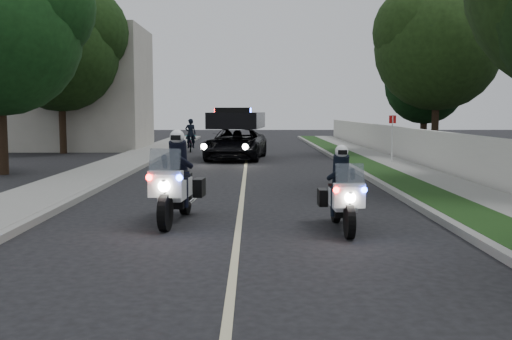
{
  "coord_description": "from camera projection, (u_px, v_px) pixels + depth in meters",
  "views": [
    {
      "loc": [
        0.27,
        -8.5,
        2.26
      ],
      "look_at": [
        0.35,
        3.91,
        1.0
      ],
      "focal_mm": 41.23,
      "sensor_mm": 36.0,
      "label": 1
    }
  ],
  "objects": [
    {
      "name": "police_moto_right",
      "position": [
        342.0,
        229.0,
        11.2
      ],
      "size": [
        0.69,
        1.91,
        1.62
      ],
      "primitive_type": null,
      "rotation": [
        0.0,
        0.0,
        0.01
      ],
      "color": "silver",
      "rests_on": "ground"
    },
    {
      "name": "curb_right",
      "position": [
        373.0,
        179.0,
        18.65
      ],
      "size": [
        0.2,
        60.0,
        0.15
      ],
      "primitive_type": "cube",
      "color": "gray",
      "rests_on": "ground"
    },
    {
      "name": "tree_left_far",
      "position": [
        64.0,
        153.0,
        30.97
      ],
      "size": [
        6.63,
        6.63,
        10.18
      ],
      "primitive_type": null,
      "rotation": [
        0.0,
        0.0,
        0.09
      ],
      "color": "#173310",
      "rests_on": "ground"
    },
    {
      "name": "tree_right_d",
      "position": [
        434.0,
        155.0,
        29.85
      ],
      "size": [
        7.46,
        7.46,
        10.45
      ],
      "primitive_type": null,
      "rotation": [
        0.0,
        0.0,
        0.21
      ],
      "color": "#203C14",
      "rests_on": "ground"
    },
    {
      "name": "property_wall",
      "position": [
        468.0,
        158.0,
        18.6
      ],
      "size": [
        0.22,
        60.0,
        1.5
      ],
      "primitive_type": "cube",
      "color": "beige",
      "rests_on": "ground"
    },
    {
      "name": "lane_marking",
      "position": [
        244.0,
        182.0,
        18.64
      ],
      "size": [
        0.12,
        50.0,
        0.01
      ],
      "primitive_type": "cube",
      "color": "#BFB78C",
      "rests_on": "ground"
    },
    {
      "name": "curb_left",
      "position": [
        115.0,
        180.0,
        18.6
      ],
      "size": [
        0.2,
        60.0,
        0.15
      ],
      "primitive_type": "cube",
      "color": "gray",
      "rests_on": "ground"
    },
    {
      "name": "tree_right_e",
      "position": [
        423.0,
        152.0,
        31.95
      ],
      "size": [
        4.63,
        4.63,
        7.1
      ],
      "primitive_type": null,
      "rotation": [
        0.0,
        0.0,
        0.09
      ],
      "color": "black",
      "rests_on": "ground"
    },
    {
      "name": "police_suv",
      "position": [
        236.0,
        159.0,
        27.21
      ],
      "size": [
        3.03,
        5.51,
        2.56
      ],
      "primitive_type": "imported",
      "rotation": [
        0.0,
        0.0,
        -0.12
      ],
      "color": "black",
      "rests_on": "ground"
    },
    {
      "name": "grass_verge",
      "position": [
        395.0,
        179.0,
        18.66
      ],
      "size": [
        1.2,
        60.0,
        0.16
      ],
      "primitive_type": "cube",
      "color": "#193814",
      "rests_on": "ground"
    },
    {
      "name": "bicycle",
      "position": [
        191.0,
        152.0,
        32.22
      ],
      "size": [
        0.81,
        1.81,
        0.92
      ],
      "primitive_type": "imported",
      "rotation": [
        0.0,
        0.0,
        0.11
      ],
      "color": "black",
      "rests_on": "ground"
    },
    {
      "name": "police_moto_left",
      "position": [
        177.0,
        222.0,
        11.97
      ],
      "size": [
        0.98,
        2.28,
        1.88
      ],
      "primitive_type": null,
      "rotation": [
        0.0,
        0.0,
        -0.09
      ],
      "color": "silver",
      "rests_on": "ground"
    },
    {
      "name": "sign_post",
      "position": [
        392.0,
        166.0,
        24.14
      ],
      "size": [
        0.43,
        0.43,
        2.13
      ],
      "primitive_type": null,
      "rotation": [
        0.0,
        0.0,
        0.34
      ],
      "color": "red",
      "rests_on": "ground"
    },
    {
      "name": "building_far",
      "position": [
        76.0,
        89.0,
        34.14
      ],
      "size": [
        8.0,
        6.0,
        7.0
      ],
      "primitive_type": "cube",
      "color": "#A8A396",
      "rests_on": "ground"
    },
    {
      "name": "cyclist",
      "position": [
        191.0,
        152.0,
        32.22
      ],
      "size": [
        0.62,
        0.45,
        1.61
      ],
      "primitive_type": "imported",
      "rotation": [
        0.0,
        0.0,
        3.25
      ],
      "color": "black",
      "rests_on": "ground"
    },
    {
      "name": "tree_left_near",
      "position": [
        4.0,
        174.0,
        20.8
      ],
      "size": [
        7.4,
        7.4,
        9.56
      ],
      "primitive_type": null,
      "rotation": [
        0.0,
        0.0,
        -0.36
      ],
      "color": "#133A13",
      "rests_on": "ground"
    },
    {
      "name": "sidewalk_left",
      "position": [
        80.0,
        180.0,
        18.6
      ],
      "size": [
        2.0,
        60.0,
        0.16
      ],
      "primitive_type": "cube",
      "color": "gray",
      "rests_on": "ground"
    },
    {
      "name": "ground",
      "position": [
        234.0,
        264.0,
        8.69
      ],
      "size": [
        120.0,
        120.0,
        0.0
      ],
      "primitive_type": "plane",
      "color": "black",
      "rests_on": "ground"
    },
    {
      "name": "sidewalk_right",
      "position": [
        435.0,
        179.0,
        18.67
      ],
      "size": [
        1.4,
        60.0,
        0.16
      ],
      "primitive_type": "cube",
      "color": "gray",
      "rests_on": "ground"
    }
  ]
}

